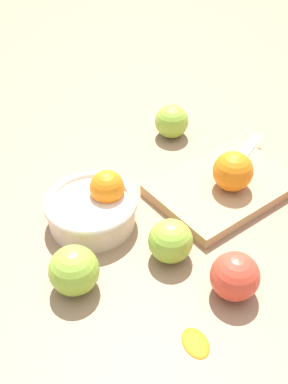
{
  "coord_description": "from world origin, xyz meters",
  "views": [
    {
      "loc": [
        -0.5,
        -0.38,
        0.6
      ],
      "look_at": [
        -0.03,
        0.07,
        0.04
      ],
      "focal_mm": 45.67,
      "sensor_mm": 36.0,
      "label": 1
    }
  ],
  "objects_px": {
    "apple_front_left": "(170,241)",
    "bowl": "(93,206)",
    "knife": "(240,158)",
    "apple_mid_left": "(74,270)",
    "cutting_board": "(223,186)",
    "orange_on_board": "(233,171)",
    "apple_back_right": "(172,121)",
    "apple_front_left_2": "(235,276)"
  },
  "relations": [
    {
      "from": "apple_front_left",
      "to": "bowl",
      "type": "bearing_deg",
      "value": 101.18
    },
    {
      "from": "bowl",
      "to": "knife",
      "type": "xyz_separation_m",
      "value": [
        0.3,
        -0.1,
        -0.01
      ]
    },
    {
      "from": "apple_mid_left",
      "to": "apple_front_left",
      "type": "distance_m",
      "value": 0.16
    },
    {
      "from": "cutting_board",
      "to": "apple_front_left",
      "type": "distance_m",
      "value": 0.2
    },
    {
      "from": "orange_on_board",
      "to": "apple_back_right",
      "type": "bearing_deg",
      "value": 70.37
    },
    {
      "from": "knife",
      "to": "apple_back_right",
      "type": "bearing_deg",
      "value": 90.97
    },
    {
      "from": "orange_on_board",
      "to": "apple_front_left",
      "type": "distance_m",
      "value": 0.19
    },
    {
      "from": "bowl",
      "to": "apple_back_right",
      "type": "relative_size",
      "value": 2.24
    },
    {
      "from": "cutting_board",
      "to": "orange_on_board",
      "type": "distance_m",
      "value": 0.05
    },
    {
      "from": "cutting_board",
      "to": "apple_front_left",
      "type": "xyz_separation_m",
      "value": [
        -0.19,
        -0.04,
        0.02
      ]
    },
    {
      "from": "bowl",
      "to": "apple_back_right",
      "type": "xyz_separation_m",
      "value": [
        0.29,
        0.08,
        0.0
      ]
    },
    {
      "from": "apple_back_right",
      "to": "apple_front_left_2",
      "type": "bearing_deg",
      "value": -126.13
    },
    {
      "from": "orange_on_board",
      "to": "knife",
      "type": "height_order",
      "value": "orange_on_board"
    },
    {
      "from": "apple_mid_left",
      "to": "bowl",
      "type": "bearing_deg",
      "value": 37.14
    },
    {
      "from": "apple_back_right",
      "to": "apple_mid_left",
      "type": "bearing_deg",
      "value": -157.79
    },
    {
      "from": "apple_back_right",
      "to": "apple_mid_left",
      "type": "height_order",
      "value": "apple_mid_left"
    },
    {
      "from": "knife",
      "to": "apple_mid_left",
      "type": "height_order",
      "value": "apple_mid_left"
    },
    {
      "from": "cutting_board",
      "to": "apple_front_left_2",
      "type": "bearing_deg",
      "value": -139.79
    },
    {
      "from": "apple_front_left",
      "to": "apple_front_left_2",
      "type": "bearing_deg",
      "value": -84.38
    },
    {
      "from": "apple_back_right",
      "to": "apple_front_left",
      "type": "distance_m",
      "value": 0.35
    },
    {
      "from": "cutting_board",
      "to": "knife",
      "type": "relative_size",
      "value": 1.67
    },
    {
      "from": "bowl",
      "to": "apple_mid_left",
      "type": "bearing_deg",
      "value": -142.86
    },
    {
      "from": "knife",
      "to": "apple_front_left",
      "type": "height_order",
      "value": "apple_front_left"
    },
    {
      "from": "apple_mid_left",
      "to": "apple_front_left_2",
      "type": "bearing_deg",
      "value": -48.65
    },
    {
      "from": "apple_back_right",
      "to": "apple_mid_left",
      "type": "relative_size",
      "value": 0.93
    },
    {
      "from": "apple_mid_left",
      "to": "orange_on_board",
      "type": "bearing_deg",
      "value": -7.39
    },
    {
      "from": "bowl",
      "to": "knife",
      "type": "bearing_deg",
      "value": -17.9
    },
    {
      "from": "orange_on_board",
      "to": "apple_front_left_2",
      "type": "distance_m",
      "value": 0.22
    },
    {
      "from": "cutting_board",
      "to": "orange_on_board",
      "type": "relative_size",
      "value": 3.54
    },
    {
      "from": "knife",
      "to": "apple_front_left",
      "type": "bearing_deg",
      "value": -168.46
    },
    {
      "from": "knife",
      "to": "apple_front_left_2",
      "type": "height_order",
      "value": "apple_front_left_2"
    },
    {
      "from": "cutting_board",
      "to": "apple_front_left_2",
      "type": "distance_m",
      "value": 0.24
    },
    {
      "from": "cutting_board",
      "to": "apple_front_left",
      "type": "height_order",
      "value": "apple_front_left"
    },
    {
      "from": "cutting_board",
      "to": "apple_front_left_2",
      "type": "xyz_separation_m",
      "value": [
        -0.18,
        -0.15,
        0.03
      ]
    },
    {
      "from": "apple_mid_left",
      "to": "cutting_board",
      "type": "bearing_deg",
      "value": -4.36
    },
    {
      "from": "cutting_board",
      "to": "apple_front_left",
      "type": "relative_size",
      "value": 3.59
    },
    {
      "from": "orange_on_board",
      "to": "cutting_board",
      "type": "bearing_deg",
      "value": 79.01
    },
    {
      "from": "apple_front_left",
      "to": "apple_front_left_2",
      "type": "height_order",
      "value": "apple_front_left_2"
    },
    {
      "from": "orange_on_board",
      "to": "apple_mid_left",
      "type": "height_order",
      "value": "orange_on_board"
    },
    {
      "from": "knife",
      "to": "apple_mid_left",
      "type": "xyz_separation_m",
      "value": [
        -0.41,
        0.01,
        0.01
      ]
    },
    {
      "from": "bowl",
      "to": "cutting_board",
      "type": "distance_m",
      "value": 0.25
    },
    {
      "from": "knife",
      "to": "apple_mid_left",
      "type": "bearing_deg",
      "value": 178.9
    }
  ]
}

